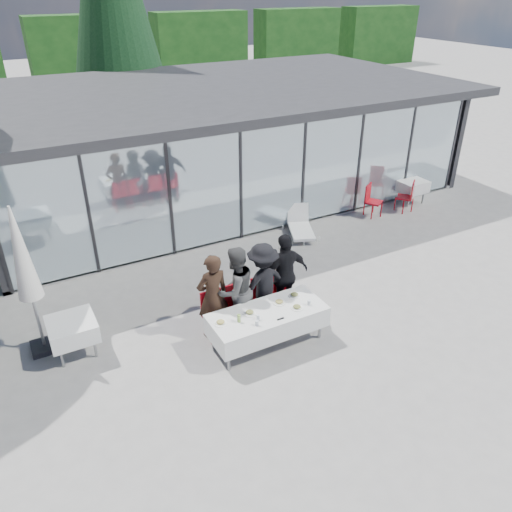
{
  "coord_description": "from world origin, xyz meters",
  "views": [
    {
      "loc": [
        -4.45,
        -6.97,
        6.26
      ],
      "look_at": [
        -0.03,
        1.2,
        1.11
      ],
      "focal_mm": 35.0,
      "sensor_mm": 36.0,
      "label": 1
    }
  ],
  "objects_px": {
    "diner_chair_c": "(263,297)",
    "plate_d": "(295,295)",
    "juice_bottle": "(239,318)",
    "spare_chair_b": "(408,195)",
    "diner_chair_a": "(214,312)",
    "diner_c": "(263,283)",
    "folded_eyeglasses": "(280,319)",
    "plate_b": "(250,313)",
    "plate_a": "(221,322)",
    "spare_table_right": "(411,186)",
    "diner_b": "(236,289)",
    "market_umbrella": "(23,262)",
    "diner_chair_b": "(236,305)",
    "dining_table": "(267,320)",
    "plate_extra": "(297,307)",
    "lounger": "(300,225)",
    "diner_chair_d": "(285,290)",
    "spare_chair_a": "(371,199)",
    "diner_a": "(213,296)",
    "plate_c": "(279,302)",
    "diner_d": "(285,275)",
    "spare_table_left": "(72,329)"
  },
  "relations": [
    {
      "from": "diner_chair_c",
      "to": "plate_d",
      "type": "bearing_deg",
      "value": -52.34
    },
    {
      "from": "juice_bottle",
      "to": "spare_chair_b",
      "type": "relative_size",
      "value": 0.16
    },
    {
      "from": "diner_chair_a",
      "to": "plate_d",
      "type": "relative_size",
      "value": 4.06
    },
    {
      "from": "diner_c",
      "to": "juice_bottle",
      "type": "relative_size",
      "value": 11.51
    },
    {
      "from": "juice_bottle",
      "to": "spare_chair_b",
      "type": "height_order",
      "value": "spare_chair_b"
    },
    {
      "from": "folded_eyeglasses",
      "to": "diner_chair_c",
      "type": "bearing_deg",
      "value": 78.35
    },
    {
      "from": "plate_b",
      "to": "juice_bottle",
      "type": "height_order",
      "value": "juice_bottle"
    },
    {
      "from": "plate_a",
      "to": "spare_table_right",
      "type": "relative_size",
      "value": 0.28
    },
    {
      "from": "diner_b",
      "to": "market_umbrella",
      "type": "distance_m",
      "value": 3.88
    },
    {
      "from": "diner_chair_c",
      "to": "diner_chair_b",
      "type": "bearing_deg",
      "value": 180.0
    },
    {
      "from": "dining_table",
      "to": "diner_chair_c",
      "type": "xyz_separation_m",
      "value": [
        0.31,
        0.75,
        -0.0
      ]
    },
    {
      "from": "plate_a",
      "to": "plate_extra",
      "type": "relative_size",
      "value": 1.0
    },
    {
      "from": "juice_bottle",
      "to": "lounger",
      "type": "height_order",
      "value": "juice_bottle"
    },
    {
      "from": "diner_c",
      "to": "dining_table",
      "type": "bearing_deg",
      "value": 61.57
    },
    {
      "from": "diner_chair_d",
      "to": "spare_chair_a",
      "type": "xyz_separation_m",
      "value": [
        4.87,
        3.07,
        0.0
      ]
    },
    {
      "from": "diner_a",
      "to": "diner_chair_d",
      "type": "bearing_deg",
      "value": 176.58
    },
    {
      "from": "diner_chair_a",
      "to": "spare_table_right",
      "type": "distance_m",
      "value": 8.92
    },
    {
      "from": "diner_c",
      "to": "market_umbrella",
      "type": "height_order",
      "value": "market_umbrella"
    },
    {
      "from": "diner_c",
      "to": "plate_b",
      "type": "bearing_deg",
      "value": 39.78
    },
    {
      "from": "juice_bottle",
      "to": "spare_chair_b",
      "type": "bearing_deg",
      "value": 25.24
    },
    {
      "from": "diner_chair_a",
      "to": "spare_chair_a",
      "type": "relative_size",
      "value": 1.0
    },
    {
      "from": "plate_c",
      "to": "juice_bottle",
      "type": "xyz_separation_m",
      "value": [
        -0.96,
        -0.17,
        0.05
      ]
    },
    {
      "from": "plate_extra",
      "to": "spare_chair_a",
      "type": "height_order",
      "value": "spare_chair_a"
    },
    {
      "from": "diner_chair_b",
      "to": "market_umbrella",
      "type": "distance_m",
      "value": 3.99
    },
    {
      "from": "diner_c",
      "to": "juice_bottle",
      "type": "distance_m",
      "value": 1.22
    },
    {
      "from": "diner_d",
      "to": "plate_d",
      "type": "distance_m",
      "value": 0.57
    },
    {
      "from": "diner_chair_a",
      "to": "spare_chair_b",
      "type": "distance_m",
      "value": 8.17
    },
    {
      "from": "spare_chair_b",
      "to": "diner_chair_c",
      "type": "bearing_deg",
      "value": -157.24
    },
    {
      "from": "plate_b",
      "to": "spare_chair_b",
      "type": "distance_m",
      "value": 8.0
    },
    {
      "from": "plate_d",
      "to": "spare_table_left",
      "type": "height_order",
      "value": "plate_d"
    },
    {
      "from": "plate_b",
      "to": "juice_bottle",
      "type": "xyz_separation_m",
      "value": [
        -0.29,
        -0.13,
        0.05
      ]
    },
    {
      "from": "plate_a",
      "to": "diner_b",
      "type": "bearing_deg",
      "value": 46.41
    },
    {
      "from": "diner_b",
      "to": "spare_table_right",
      "type": "xyz_separation_m",
      "value": [
        7.8,
        3.29,
        -0.36
      ]
    },
    {
      "from": "plate_extra",
      "to": "market_umbrella",
      "type": "distance_m",
      "value": 5.01
    },
    {
      "from": "plate_c",
      "to": "plate_extra",
      "type": "bearing_deg",
      "value": -55.91
    },
    {
      "from": "diner_chair_a",
      "to": "plate_extra",
      "type": "distance_m",
      "value": 1.65
    },
    {
      "from": "plate_extra",
      "to": "spare_table_left",
      "type": "bearing_deg",
      "value": 157.06
    },
    {
      "from": "diner_b",
      "to": "plate_extra",
      "type": "relative_size",
      "value": 7.58
    },
    {
      "from": "dining_table",
      "to": "diner_chair_d",
      "type": "relative_size",
      "value": 2.32
    },
    {
      "from": "diner_chair_b",
      "to": "spare_chair_a",
      "type": "distance_m",
      "value": 6.75
    },
    {
      "from": "plate_c",
      "to": "lounger",
      "type": "distance_m",
      "value": 4.68
    },
    {
      "from": "diner_chair_c",
      "to": "plate_c",
      "type": "distance_m",
      "value": 0.66
    },
    {
      "from": "plate_extra",
      "to": "spare_table_left",
      "type": "xyz_separation_m",
      "value": [
        -3.9,
        1.65,
        -0.22
      ]
    },
    {
      "from": "diner_chair_b",
      "to": "diner_chair_c",
      "type": "bearing_deg",
      "value": 0.0
    },
    {
      "from": "diner_d",
      "to": "plate_extra",
      "type": "bearing_deg",
      "value": 71.12
    },
    {
      "from": "diner_chair_b",
      "to": "plate_a",
      "type": "distance_m",
      "value": 0.96
    },
    {
      "from": "spare_table_left",
      "to": "spare_chair_a",
      "type": "relative_size",
      "value": 0.88
    },
    {
      "from": "folded_eyeglasses",
      "to": "lounger",
      "type": "height_order",
      "value": "folded_eyeglasses"
    },
    {
      "from": "plate_a",
      "to": "spare_chair_a",
      "type": "bearing_deg",
      "value": 29.33
    },
    {
      "from": "plate_c",
      "to": "spare_table_left",
      "type": "bearing_deg",
      "value": 160.03
    }
  ]
}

